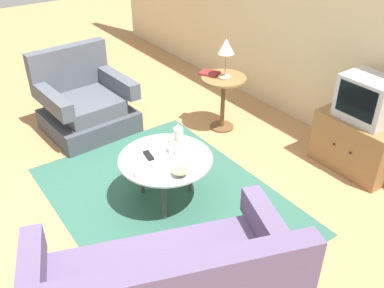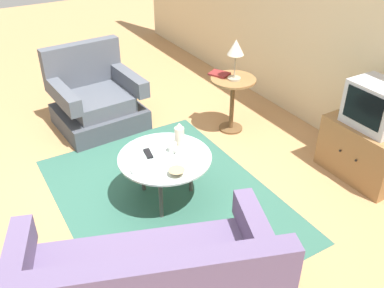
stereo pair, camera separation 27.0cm
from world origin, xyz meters
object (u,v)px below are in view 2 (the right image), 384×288
table_lamp (236,50)px  armchair (96,101)px  tv_stand (366,150)px  television (377,106)px  tv_remote_silver (140,170)px  side_table (233,93)px  coffee_table (165,160)px  mug (173,147)px  vase (179,134)px  tv_remote_dark (148,153)px  book (219,74)px  bowl (177,172)px

table_lamp → armchair: bearing=-126.5°
tv_stand → television: (-0.00, -0.01, 0.50)m
tv_remote_silver → table_lamp: bearing=38.5°
side_table → table_lamp: bearing=-16.0°
armchair → coffee_table: armchair is taller
tv_remote_silver → mug: bearing=28.4°
television → vase: bearing=-114.6°
tv_stand → mug: (-0.70, -1.79, 0.23)m
coffee_table → mug: 0.13m
coffee_table → mug: mug is taller
coffee_table → tv_remote_dark: (-0.11, -0.11, 0.05)m
armchair → table_lamp: (0.97, 1.31, 0.69)m
side_table → mug: side_table is taller
coffee_table → tv_remote_dark: tv_remote_dark is taller
side_table → tv_remote_silver: bearing=-61.3°
coffee_table → tv_stand: tv_stand is taller
side_table → tv_stand: size_ratio=0.81×
coffee_table → tv_remote_dark: bearing=-133.9°
tv_remote_silver → book: size_ratio=0.59×
coffee_table → table_lamp: (-0.74, 1.27, 0.57)m
vase → tv_remote_silver: vase is taller
mug → tv_remote_silver: (0.12, -0.38, -0.03)m
tv_stand → bowl: (-0.37, -1.93, 0.21)m
tv_stand → television: television is taller
vase → bowl: size_ratio=1.66×
television → bowl: television is taller
vase → book: vase is taller
table_lamp → book: size_ratio=1.70×
vase → tv_remote_silver: (0.19, -0.49, -0.10)m
vase → tv_remote_dark: (-0.01, -0.32, -0.10)m
bowl → tv_remote_silver: size_ratio=0.89×
side_table → television: size_ratio=1.30×
table_lamp → tv_remote_silver: size_ratio=2.87×
mug → table_lamp: bearing=121.1°
coffee_table → book: size_ratio=3.12×
coffee_table → television: bearing=70.5°
side_table → television: bearing=22.9°
television → book: size_ratio=1.87×
book → armchair: bearing=-149.8°
armchair → tv_remote_silver: bearing=78.9°
side_table → tv_remote_silver: 1.77m
vase → side_table: bearing=121.8°
tv_remote_dark → television: bearing=-101.7°
tv_stand → book: bearing=-156.7°
armchair → tv_stand: bearing=125.5°
coffee_table → tv_remote_silver: (0.09, -0.28, 0.05)m
tv_stand → table_lamp: table_lamp is taller
vase → bowl: 0.47m
armchair → side_table: size_ratio=1.53×
mug → bowl: mug is taller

